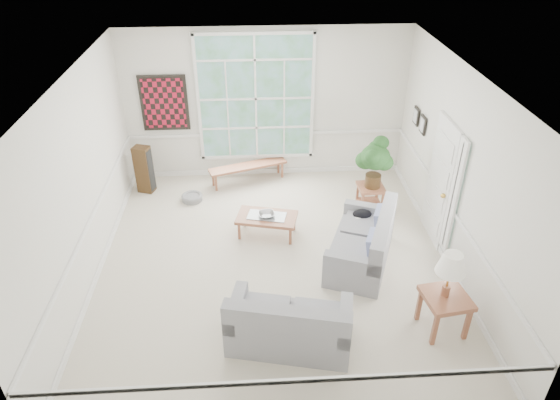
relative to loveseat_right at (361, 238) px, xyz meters
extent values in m
cube|color=beige|center=(-1.36, 0.03, -0.45)|extent=(5.50, 6.00, 0.01)
cube|color=white|center=(-1.36, 0.03, 2.56)|extent=(5.50, 6.00, 0.02)
cube|color=silver|center=(-1.36, 3.03, 1.06)|extent=(5.50, 0.02, 3.00)
cube|color=silver|center=(-1.36, -2.97, 1.06)|extent=(5.50, 0.02, 3.00)
cube|color=silver|center=(-4.11, 0.03, 1.06)|extent=(0.02, 6.00, 3.00)
cube|color=silver|center=(1.39, 0.03, 1.06)|extent=(0.02, 6.00, 3.00)
cube|color=white|center=(-1.56, 2.99, 1.21)|extent=(2.30, 0.08, 2.40)
cube|color=white|center=(1.35, 0.63, 0.61)|extent=(0.08, 0.90, 2.10)
cube|color=white|center=(1.35, 0.00, 0.71)|extent=(0.08, 0.26, 1.90)
cube|color=#5B0F1B|center=(-3.31, 2.98, 1.16)|extent=(0.90, 0.06, 1.10)
cube|color=black|center=(1.35, 1.78, 1.11)|extent=(0.04, 0.26, 0.32)
cube|color=black|center=(1.35, 2.18, 1.11)|extent=(0.04, 0.26, 0.32)
cube|color=gray|center=(0.00, 0.00, 0.00)|extent=(1.38, 1.82, 0.88)
cube|color=gray|center=(-1.25, -1.60, -0.02)|extent=(1.70, 1.13, 0.85)
cube|color=brown|center=(-1.45, 0.82, -0.25)|extent=(1.10, 0.76, 0.37)
imported|color=gray|center=(-1.45, 0.81, -0.03)|extent=(0.37, 0.37, 0.08)
cube|color=brown|center=(-1.75, 2.68, -0.26)|extent=(1.60, 0.80, 0.37)
cube|color=brown|center=(0.49, 1.54, -0.21)|extent=(0.49, 0.49, 0.47)
cube|color=brown|center=(0.81, -1.51, -0.15)|extent=(0.65, 0.65, 0.58)
cylinder|color=slate|center=(-2.84, 2.02, -0.38)|extent=(0.47, 0.47, 0.12)
cube|color=#3C2712|center=(-3.76, 2.44, 0.04)|extent=(0.35, 0.31, 0.95)
ellipsoid|color=black|center=(0.12, 0.57, 0.08)|extent=(0.39, 0.38, 0.15)
camera|label=1|loc=(-1.65, -6.20, 4.62)|focal=32.00mm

